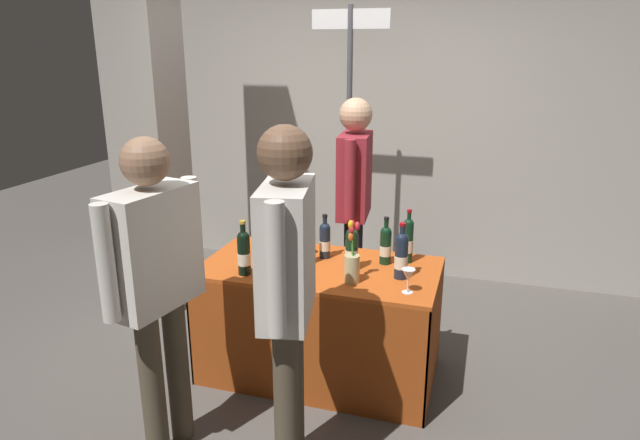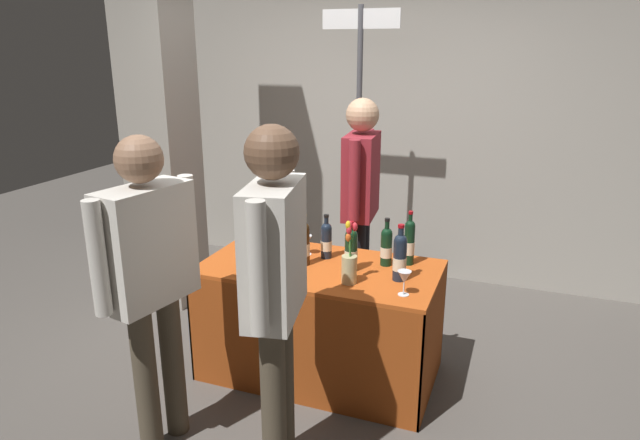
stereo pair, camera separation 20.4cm
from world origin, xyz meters
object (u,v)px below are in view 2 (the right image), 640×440
object	(u,v)px
concrete_pillar	(157,83)
featured_wine_bottle	(304,243)
wine_glass_mid	(306,241)
tasting_table	(320,300)
wine_glass_near_taster	(404,278)
taster_foreground_right	(275,275)
wine_glass_near_vendor	(282,240)
vendor_presenter	(361,192)
booth_signpost	(359,129)
display_bottle_0	(260,233)
flower_vase	(349,262)

from	to	relation	value
concrete_pillar	featured_wine_bottle	bearing A→B (deg)	-24.10
featured_wine_bottle	wine_glass_mid	distance (m)	0.19
concrete_pillar	tasting_table	size ratio (longest dim) A/B	2.44
wine_glass_near_taster	taster_foreground_right	distance (m)	0.84
wine_glass_near_vendor	vendor_presenter	xyz separation A→B (m)	(0.31, 0.72, 0.18)
concrete_pillar	taster_foreground_right	size ratio (longest dim) A/B	2.05
wine_glass_mid	wine_glass_near_taster	xyz separation A→B (m)	(0.74, -0.39, 0.01)
concrete_pillar	booth_signpost	world-z (taller)	concrete_pillar
concrete_pillar	booth_signpost	xyz separation A→B (m)	(1.45, 0.57, -0.36)
wine_glass_near_vendor	wine_glass_mid	size ratio (longest dim) A/B	1.17
featured_wine_bottle	booth_signpost	distance (m)	1.35
vendor_presenter	booth_signpost	bearing A→B (deg)	-166.23
display_bottle_0	booth_signpost	xyz separation A→B (m)	(0.32, 1.13, 0.55)
display_bottle_0	wine_glass_mid	bearing A→B (deg)	10.69
display_bottle_0	taster_foreground_right	xyz separation A→B (m)	(0.58, -1.00, 0.18)
concrete_pillar	taster_foreground_right	bearing A→B (deg)	-42.29
display_bottle_0	wine_glass_mid	size ratio (longest dim) A/B	2.38
wine_glass_near_vendor	taster_foreground_right	xyz separation A→B (m)	(0.40, -0.96, 0.20)
concrete_pillar	vendor_presenter	distance (m)	1.78
wine_glass_mid	taster_foreground_right	xyz separation A→B (m)	(0.28, -1.06, 0.22)
display_bottle_0	wine_glass_near_taster	distance (m)	1.09
wine_glass_mid	wine_glass_near_taster	bearing A→B (deg)	-27.96
concrete_pillar	taster_foreground_right	world-z (taller)	concrete_pillar
wine_glass_near_vendor	wine_glass_mid	world-z (taller)	wine_glass_near_vendor
concrete_pillar	tasting_table	distance (m)	2.14
wine_glass_mid	wine_glass_near_taster	world-z (taller)	wine_glass_near_taster
wine_glass_near_vendor	booth_signpost	xyz separation A→B (m)	(0.15, 1.17, 0.57)
flower_vase	booth_signpost	distance (m)	1.56
display_bottle_0	wine_glass_mid	world-z (taller)	display_bottle_0
wine_glass_near_taster	flower_vase	distance (m)	0.34
display_bottle_0	vendor_presenter	xyz separation A→B (m)	(0.48, 0.68, 0.16)
vendor_presenter	tasting_table	bearing A→B (deg)	-7.83
wine_glass_mid	vendor_presenter	world-z (taller)	vendor_presenter
concrete_pillar	display_bottle_0	bearing A→B (deg)	-26.09
vendor_presenter	booth_signpost	xyz separation A→B (m)	(-0.16, 0.44, 0.39)
taster_foreground_right	wine_glass_mid	bearing A→B (deg)	3.10
featured_wine_bottle	display_bottle_0	distance (m)	0.38
wine_glass_mid	taster_foreground_right	distance (m)	1.12
display_bottle_0	wine_glass_near_vendor	size ratio (longest dim) A/B	2.03
booth_signpost	tasting_table	bearing A→B (deg)	-83.64
flower_vase	booth_signpost	xyz separation A→B (m)	(-0.38, 1.41, 0.55)
concrete_pillar	vendor_presenter	size ratio (longest dim) A/B	2.08
vendor_presenter	taster_foreground_right	world-z (taller)	taster_foreground_right
wine_glass_near_vendor	wine_glass_near_taster	bearing A→B (deg)	-18.81
concrete_pillar	featured_wine_bottle	size ratio (longest dim) A/B	10.79
flower_vase	vendor_presenter	size ratio (longest dim) A/B	0.21
display_bottle_0	wine_glass_mid	xyz separation A→B (m)	(0.30, 0.06, -0.04)
wine_glass_mid	taster_foreground_right	bearing A→B (deg)	-75.29
vendor_presenter	display_bottle_0	bearing A→B (deg)	-41.36
tasting_table	featured_wine_bottle	xyz separation A→B (m)	(-0.10, -0.01, 0.37)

